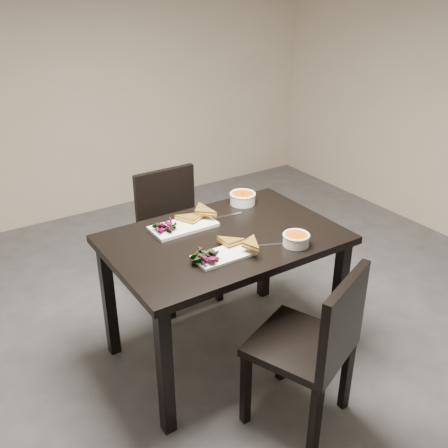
% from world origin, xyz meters
% --- Properties ---
extents(ground, '(5.00, 5.00, 0.00)m').
position_xyz_m(ground, '(0.00, 0.00, 0.00)').
color(ground, '#47474C').
rests_on(ground, ground).
extents(room_shell, '(5.02, 5.02, 2.81)m').
position_xyz_m(room_shell, '(0.00, 0.00, 1.83)').
color(room_shell, beige).
rests_on(room_shell, ground).
extents(table, '(1.20, 0.80, 0.75)m').
position_xyz_m(table, '(0.15, 0.21, 0.65)').
color(table, black).
rests_on(table, ground).
extents(chair_near, '(0.55, 0.55, 0.85)m').
position_xyz_m(chair_near, '(0.21, -0.46, 0.48)').
color(chair_near, black).
rests_on(chair_near, ground).
extents(chair_far, '(0.42, 0.42, 0.85)m').
position_xyz_m(chair_far, '(0.22, 0.91, 0.48)').
color(chair_far, black).
rests_on(chair_far, ground).
extents(plate_near, '(0.30, 0.15, 0.01)m').
position_xyz_m(plate_near, '(0.03, 0.02, 0.76)').
color(plate_near, white).
rests_on(plate_near, table).
extents(sandwich_near, '(0.15, 0.11, 0.05)m').
position_xyz_m(sandwich_near, '(0.10, 0.04, 0.79)').
color(sandwich_near, olive).
rests_on(sandwich_near, plate_near).
extents(salad_near, '(0.09, 0.08, 0.04)m').
position_xyz_m(salad_near, '(-0.07, 0.02, 0.79)').
color(salad_near, black).
rests_on(salad_near, plate_near).
extents(soup_bowl_near, '(0.14, 0.14, 0.06)m').
position_xyz_m(soup_bowl_near, '(0.40, -0.07, 0.78)').
color(soup_bowl_near, white).
rests_on(soup_bowl_near, table).
extents(cutlery_near, '(0.17, 0.09, 0.00)m').
position_xyz_m(cutlery_near, '(0.30, -0.01, 0.75)').
color(cutlery_near, silver).
rests_on(cutlery_near, table).
extents(plate_far, '(0.35, 0.18, 0.02)m').
position_xyz_m(plate_far, '(0.02, 0.40, 0.76)').
color(plate_far, white).
rests_on(plate_far, table).
extents(sandwich_far, '(0.22, 0.20, 0.06)m').
position_xyz_m(sandwich_far, '(0.08, 0.39, 0.80)').
color(sandwich_far, olive).
rests_on(sandwich_far, plate_far).
extents(salad_far, '(0.11, 0.10, 0.05)m').
position_xyz_m(salad_far, '(-0.08, 0.40, 0.79)').
color(salad_far, black).
rests_on(salad_far, plate_far).
extents(soup_bowl_far, '(0.15, 0.15, 0.07)m').
position_xyz_m(soup_bowl_far, '(0.47, 0.49, 0.79)').
color(soup_bowl_far, white).
rests_on(soup_bowl_far, table).
extents(cutlery_far, '(0.18, 0.04, 0.00)m').
position_xyz_m(cutlery_far, '(0.30, 0.40, 0.75)').
color(cutlery_far, silver).
rests_on(cutlery_far, table).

